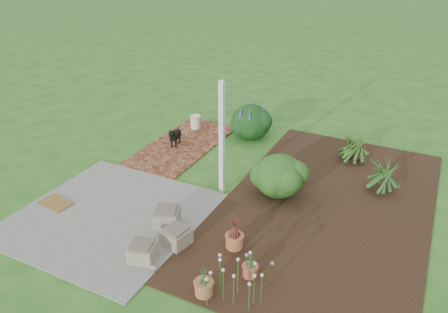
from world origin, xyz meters
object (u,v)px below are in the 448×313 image
at_px(black_dog, 175,135).
at_px(cream_ceramic_urn, 195,122).
at_px(evergreen_shrub, 279,175).
at_px(stone_trough_near, 143,252).

height_order(black_dog, cream_ceramic_urn, black_dog).
bearing_deg(evergreen_shrub, stone_trough_near, -113.26).
distance_m(black_dog, evergreen_shrub, 3.42).
bearing_deg(evergreen_shrub, black_dog, 162.70).
relative_size(stone_trough_near, evergreen_shrub, 0.40).
height_order(stone_trough_near, evergreen_shrub, evergreen_shrub).
bearing_deg(stone_trough_near, evergreen_shrub, 66.74).
bearing_deg(cream_ceramic_urn, stone_trough_near, -68.94).
relative_size(black_dog, cream_ceramic_urn, 1.54).
distance_m(black_dog, cream_ceramic_urn, 1.28).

